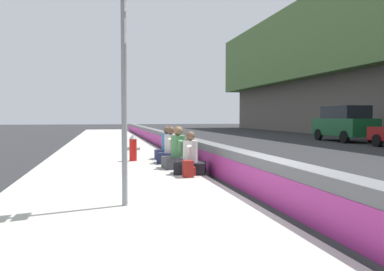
% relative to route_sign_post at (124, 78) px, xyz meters
% --- Properties ---
extents(ground_plane, '(160.00, 160.00, 0.00)m').
position_rel_route_sign_post_xyz_m(ground_plane, '(0.06, -2.58, -2.21)').
color(ground_plane, '#2B2B2D').
rests_on(ground_plane, ground).
extents(sidewalk_strip, '(80.00, 4.40, 0.14)m').
position_rel_route_sign_post_xyz_m(sidewalk_strip, '(0.06, 0.07, -2.14)').
color(sidewalk_strip, '#B5B2A8').
rests_on(sidewalk_strip, ground_plane).
extents(jersey_barrier, '(76.00, 0.45, 0.85)m').
position_rel_route_sign_post_xyz_m(jersey_barrier, '(0.06, -2.58, -1.79)').
color(jersey_barrier, slate).
rests_on(jersey_barrier, ground_plane).
extents(route_sign_post, '(0.44, 0.09, 3.60)m').
position_rel_route_sign_post_xyz_m(route_sign_post, '(0.00, 0.00, 0.00)').
color(route_sign_post, gray).
rests_on(route_sign_post, sidewalk_strip).
extents(fire_hydrant, '(0.26, 0.46, 0.88)m').
position_rel_route_sign_post_xyz_m(fire_hydrant, '(6.63, -0.60, -1.62)').
color(fire_hydrant, red).
rests_on(fire_hydrant, sidewalk_strip).
extents(seated_person_foreground, '(0.86, 0.94, 1.08)m').
position_rel_route_sign_post_xyz_m(seated_person_foreground, '(3.34, -1.81, -1.73)').
color(seated_person_foreground, black).
rests_on(seated_person_foreground, sidewalk_strip).
extents(seated_person_middle, '(0.76, 0.88, 1.18)m').
position_rel_route_sign_post_xyz_m(seated_person_middle, '(4.50, -1.72, -1.70)').
color(seated_person_middle, '#424247').
rests_on(seated_person_middle, sidewalk_strip).
extents(seated_person_rear, '(0.87, 0.96, 1.15)m').
position_rel_route_sign_post_xyz_m(seated_person_rear, '(5.78, -1.72, -1.71)').
color(seated_person_rear, '#23284C').
rests_on(seated_person_rear, sidewalk_strip).
extents(seated_person_far, '(0.71, 0.80, 1.12)m').
position_rel_route_sign_post_xyz_m(seated_person_far, '(7.05, -1.80, -1.72)').
color(seated_person_far, '#23284C').
rests_on(seated_person_far, sidewalk_strip).
extents(backpack, '(0.32, 0.28, 0.40)m').
position_rel_route_sign_post_xyz_m(backpack, '(2.78, -1.65, -1.88)').
color(backpack, maroon).
rests_on(backpack, sidewalk_strip).
extents(parked_car_fourth, '(4.83, 2.13, 2.28)m').
position_rel_route_sign_post_xyz_m(parked_car_fourth, '(16.32, -14.76, -1.03)').
color(parked_car_fourth, '#145128').
rests_on(parked_car_fourth, ground_plane).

